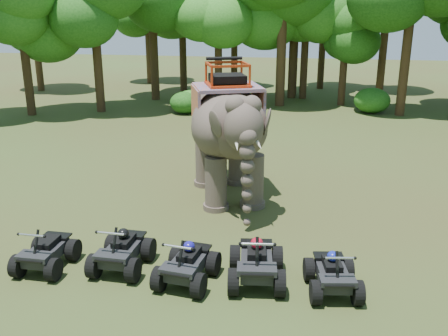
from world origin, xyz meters
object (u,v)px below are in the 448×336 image
Objects in this scene: atv_1 at (122,246)px; elephant at (228,130)px; atv_0 at (45,247)px; atv_2 at (187,259)px; atv_4 at (333,269)px; atv_3 at (257,257)px.

elephant is at bearing 74.05° from atv_1.
atv_1 reaches higher than atv_0.
atv_1 is 1.03× the size of atv_2.
elephant is 7.31m from atv_0.
atv_0 is 7.27m from atv_4.
atv_0 is 0.96× the size of atv_2.
atv_0 is 1.97m from atv_1.
atv_1 is at bearing 9.88° from atv_0.
atv_4 is at bearing -79.58° from elephant.
atv_3 is at bearing -94.14° from elephant.
atv_3 is at bearing 0.61° from atv_1.
atv_1 is at bearing 175.89° from atv_2.
atv_1 reaches higher than atv_2.
atv_1 is at bearing -128.09° from elephant.
atv_3 is at bearing 17.62° from atv_2.
atv_4 is (3.57, -5.85, -1.80)m from elephant.
atv_0 is at bearing 175.67° from atv_3.
atv_3 is (1.74, -5.74, -1.72)m from elephant.
atv_4 is (1.83, -0.11, -0.08)m from atv_3.
elephant is 6.31m from atv_2.
atv_1 is 5.33m from atv_4.
elephant reaches higher than atv_4.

